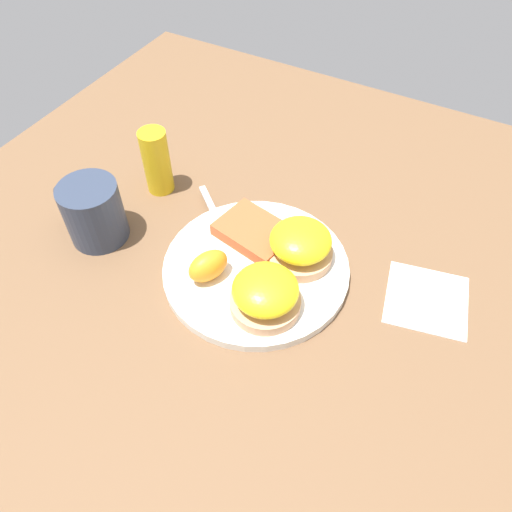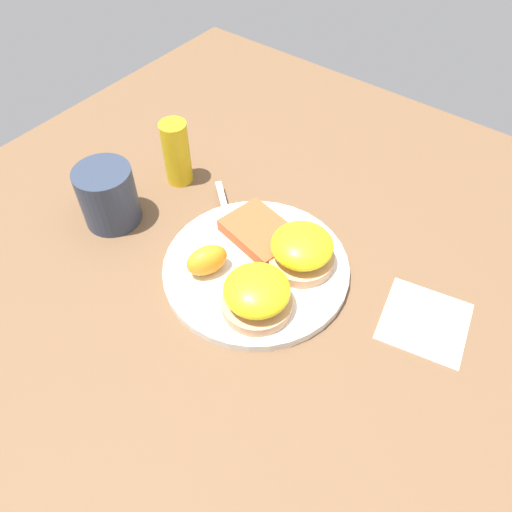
{
  "view_description": "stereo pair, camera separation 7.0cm",
  "coord_description": "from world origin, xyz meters",
  "px_view_note": "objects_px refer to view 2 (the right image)",
  "views": [
    {
      "loc": [
        -0.22,
        0.4,
        0.56
      ],
      "look_at": [
        0.0,
        0.0,
        0.03
      ],
      "focal_mm": 35.0,
      "sensor_mm": 36.0,
      "label": 1
    },
    {
      "loc": [
        -0.28,
        0.36,
        0.56
      ],
      "look_at": [
        0.0,
        0.0,
        0.03
      ],
      "focal_mm": 35.0,
      "sensor_mm": 36.0,
      "label": 2
    }
  ],
  "objects_px": {
    "fork": "(233,238)",
    "condiment_bottle": "(176,153)",
    "sandwich_benedict_left": "(257,295)",
    "sandwich_benedict_right": "(302,250)",
    "hashbrown_patty": "(260,232)",
    "orange_wedge": "(207,260)",
    "cup": "(107,195)"
  },
  "relations": [
    {
      "from": "fork",
      "to": "condiment_bottle",
      "type": "bearing_deg",
      "value": -20.57
    },
    {
      "from": "sandwich_benedict_left",
      "to": "sandwich_benedict_right",
      "type": "relative_size",
      "value": 1.0
    },
    {
      "from": "sandwich_benedict_right",
      "to": "fork",
      "type": "height_order",
      "value": "sandwich_benedict_right"
    },
    {
      "from": "sandwich_benedict_left",
      "to": "hashbrown_patty",
      "type": "distance_m",
      "value": 0.13
    },
    {
      "from": "sandwich_benedict_left",
      "to": "hashbrown_patty",
      "type": "xyz_separation_m",
      "value": [
        0.07,
        -0.1,
        -0.02
      ]
    },
    {
      "from": "sandwich_benedict_left",
      "to": "orange_wedge",
      "type": "height_order",
      "value": "sandwich_benedict_left"
    },
    {
      "from": "sandwich_benedict_right",
      "to": "hashbrown_patty",
      "type": "distance_m",
      "value": 0.08
    },
    {
      "from": "sandwich_benedict_right",
      "to": "orange_wedge",
      "type": "height_order",
      "value": "sandwich_benedict_right"
    },
    {
      "from": "hashbrown_patty",
      "to": "sandwich_benedict_left",
      "type": "bearing_deg",
      "value": 125.04
    },
    {
      "from": "sandwich_benedict_left",
      "to": "condiment_bottle",
      "type": "distance_m",
      "value": 0.31
    },
    {
      "from": "condiment_bottle",
      "to": "sandwich_benedict_right",
      "type": "bearing_deg",
      "value": 171.69
    },
    {
      "from": "sandwich_benedict_right",
      "to": "orange_wedge",
      "type": "bearing_deg",
      "value": 43.26
    },
    {
      "from": "sandwich_benedict_right",
      "to": "fork",
      "type": "bearing_deg",
      "value": 12.14
    },
    {
      "from": "cup",
      "to": "condiment_bottle",
      "type": "distance_m",
      "value": 0.13
    },
    {
      "from": "hashbrown_patty",
      "to": "condiment_bottle",
      "type": "xyz_separation_m",
      "value": [
        0.2,
        -0.03,
        0.03
      ]
    },
    {
      "from": "sandwich_benedict_right",
      "to": "sandwich_benedict_left",
      "type": "bearing_deg",
      "value": 88.22
    },
    {
      "from": "hashbrown_patty",
      "to": "fork",
      "type": "xyz_separation_m",
      "value": [
        0.03,
        0.03,
        -0.01
      ]
    },
    {
      "from": "sandwich_benedict_right",
      "to": "cup",
      "type": "relative_size",
      "value": 0.8
    },
    {
      "from": "condiment_bottle",
      "to": "sandwich_benedict_left",
      "type": "bearing_deg",
      "value": 152.86
    },
    {
      "from": "sandwich_benedict_right",
      "to": "hashbrown_patty",
      "type": "bearing_deg",
      "value": -3.99
    },
    {
      "from": "fork",
      "to": "sandwich_benedict_left",
      "type": "bearing_deg",
      "value": 143.67
    },
    {
      "from": "orange_wedge",
      "to": "condiment_bottle",
      "type": "relative_size",
      "value": 0.54
    },
    {
      "from": "sandwich_benedict_left",
      "to": "fork",
      "type": "relative_size",
      "value": 0.52
    },
    {
      "from": "orange_wedge",
      "to": "cup",
      "type": "xyz_separation_m",
      "value": [
        0.2,
        0.0,
        0.01
      ]
    },
    {
      "from": "orange_wedge",
      "to": "condiment_bottle",
      "type": "xyz_separation_m",
      "value": [
        0.18,
        -0.13,
        0.02
      ]
    },
    {
      "from": "sandwich_benedict_right",
      "to": "orange_wedge",
      "type": "xyz_separation_m",
      "value": [
        0.1,
        0.09,
        -0.01
      ]
    },
    {
      "from": "fork",
      "to": "orange_wedge",
      "type": "bearing_deg",
      "value": 98.6
    },
    {
      "from": "sandwich_benedict_right",
      "to": "cup",
      "type": "bearing_deg",
      "value": 17.51
    },
    {
      "from": "orange_wedge",
      "to": "cup",
      "type": "height_order",
      "value": "cup"
    },
    {
      "from": "sandwich_benedict_right",
      "to": "orange_wedge",
      "type": "relative_size",
      "value": 1.58
    },
    {
      "from": "sandwich_benedict_left",
      "to": "sandwich_benedict_right",
      "type": "xyz_separation_m",
      "value": [
        -0.0,
        -0.1,
        0.0
      ]
    },
    {
      "from": "orange_wedge",
      "to": "fork",
      "type": "height_order",
      "value": "orange_wedge"
    }
  ]
}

